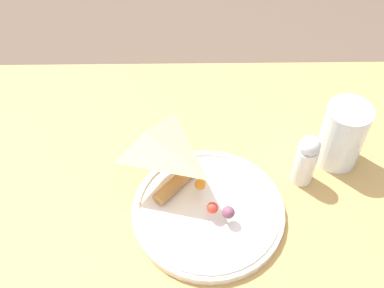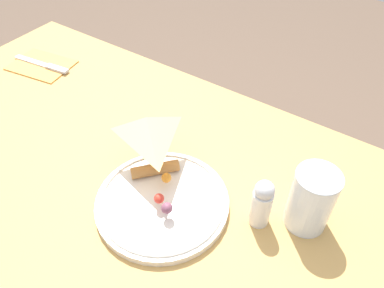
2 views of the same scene
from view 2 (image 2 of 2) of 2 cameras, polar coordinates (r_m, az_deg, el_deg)
name	(u,v)px [view 2 (image 2 of 2)]	position (r m, az deg, el deg)	size (l,w,h in m)	color
dining_table	(120,185)	(0.93, -10.84, -6.18)	(1.23, 0.71, 0.72)	tan
plate_pizza	(162,200)	(0.74, -4.60, -8.50)	(0.26, 0.26, 0.05)	silver
milk_glass	(311,201)	(0.71, 17.66, -8.29)	(0.08, 0.08, 0.13)	white
napkin_folded	(42,65)	(1.20, -21.95, 11.08)	(0.19, 0.15, 0.00)	#E59E4C
butter_knife	(44,65)	(1.19, -21.67, 11.18)	(0.20, 0.04, 0.01)	#B2B2B7
salt_shaker	(262,203)	(0.69, 10.60, -8.81)	(0.04, 0.04, 0.11)	silver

